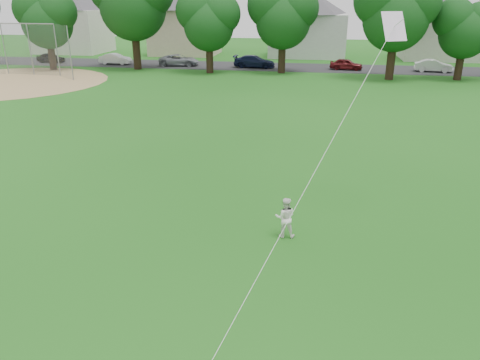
# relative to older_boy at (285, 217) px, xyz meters

# --- Properties ---
(ground) EXTENTS (160.00, 160.00, 0.00)m
(ground) POSITION_rel_older_boy_xyz_m (-1.22, -3.18, -0.66)
(ground) COLOR #195212
(ground) RESTS_ON ground
(street) EXTENTS (90.00, 7.00, 0.01)m
(street) POSITION_rel_older_boy_xyz_m (-1.22, 38.82, -0.66)
(street) COLOR #2D2D30
(street) RESTS_ON ground
(dirt_infield) EXTENTS (18.00, 18.00, 0.02)m
(dirt_infield) POSITION_rel_older_boy_xyz_m (-27.22, 24.82, -0.65)
(dirt_infield) COLOR #9E7F51
(dirt_infield) RESTS_ON ground
(older_boy) EXTENTS (0.69, 0.56, 1.32)m
(older_boy) POSITION_rel_older_boy_xyz_m (0.00, 0.00, 0.00)
(older_boy) COLOR white
(older_boy) RESTS_ON ground
(kite) EXTENTS (2.52, 5.31, 11.96)m
(kite) POSITION_rel_older_boy_xyz_m (1.01, -2.23, 2.79)
(kite) COLOR white
(kite) RESTS_ON ground
(baseball_backstop) EXTENTS (10.94, 2.50, 4.79)m
(baseball_backstop) POSITION_rel_older_boy_xyz_m (-27.07, 28.61, 1.73)
(baseball_backstop) COLOR gray
(baseball_backstop) RESTS_ON ground
(tree_row) EXTENTS (80.33, 8.73, 11.06)m
(tree_row) POSITION_rel_older_boy_xyz_m (-0.40, 33.44, 5.46)
(tree_row) COLOR black
(tree_row) RESTS_ON ground
(parked_cars) EXTENTS (45.92, 2.58, 1.29)m
(parked_cars) POSITION_rel_older_boy_xyz_m (-9.56, 37.82, -0.05)
(parked_cars) COLOR black
(parked_cars) RESTS_ON ground
(house_row) EXTENTS (76.27, 13.54, 10.22)m
(house_row) POSITION_rel_older_boy_xyz_m (-2.67, 48.82, 4.45)
(house_row) COLOR silver
(house_row) RESTS_ON ground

